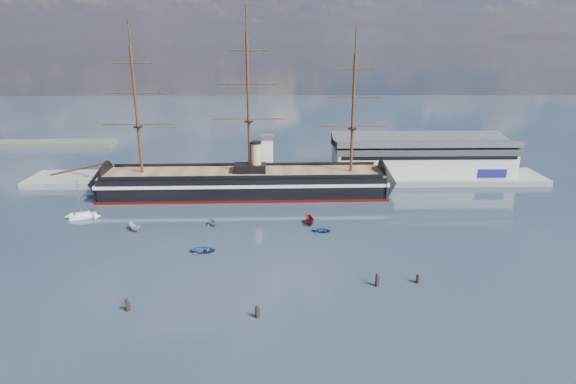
{
  "coord_description": "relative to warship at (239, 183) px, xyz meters",
  "views": [
    {
      "loc": [
        7.15,
        -87.23,
        48.29
      ],
      "look_at": [
        9.41,
        35.0,
        9.0
      ],
      "focal_mm": 30.0,
      "sensor_mm": 36.0,
      "label": 1
    }
  ],
  "objects": [
    {
      "name": "piling_near_mid",
      "position": [
        8.85,
        -71.25,
        -4.04
      ],
      "size": [
        0.64,
        0.64,
        3.08
      ],
      "primitive_type": "cylinder",
      "color": "black",
      "rests_on": "ground"
    },
    {
      "name": "motorboat_d",
      "position": [
        -5.1,
        -26.24,
        -4.04
      ],
      "size": [
        7.08,
        6.24,
        2.44
      ],
      "primitive_type": "imported",
      "rotation": [
        0.0,
        0.0,
        0.63
      ],
      "color": "gray",
      "rests_on": "ground"
    },
    {
      "name": "motorboat_b",
      "position": [
        -4.95,
        -43.14,
        -4.04
      ],
      "size": [
        1.62,
        3.68,
        1.68
      ],
      "primitive_type": "imported",
      "rotation": [
        0.0,
        0.0,
        1.52
      ],
      "color": "#314F86",
      "rests_on": "ground"
    },
    {
      "name": "piling_near_right",
      "position": [
        32.72,
        -60.18,
        -4.04
      ],
      "size": [
        0.64,
        0.64,
        3.58
      ],
      "primitive_type": "cylinder",
      "color": "black",
      "rests_on": "ground"
    },
    {
      "name": "motorboat_a",
      "position": [
        -24.88,
        -29.5,
        -4.04
      ],
      "size": [
        5.99,
        5.38,
        2.37
      ],
      "primitive_type": "imported",
      "rotation": [
        0.0,
        0.0,
        0.67
      ],
      "color": "beige",
      "rests_on": "ground"
    },
    {
      "name": "motorboat_c",
      "position": [
        21.32,
        -25.74,
        -4.04
      ],
      "size": [
        6.37,
        3.11,
        2.44
      ],
      "primitive_type": "imported",
      "rotation": [
        0.0,
        0.0,
        0.15
      ],
      "color": "maroon",
      "rests_on": "ground"
    },
    {
      "name": "motorboat_e",
      "position": [
        24.07,
        -31.29,
        -4.04
      ],
      "size": [
        1.8,
        3.1,
        1.36
      ],
      "primitive_type": "imported",
      "rotation": [
        0.0,
        0.0,
        1.34
      ],
      "color": "navy",
      "rests_on": "ground"
    },
    {
      "name": "quay_tower",
      "position": [
        8.91,
        13.0,
        5.72
      ],
      "size": [
        5.0,
        5.0,
        15.0
      ],
      "color": "silver",
      "rests_on": "ground"
    },
    {
      "name": "warship",
      "position": [
        0.0,
        0.0,
        0.0
      ],
      "size": [
        113.01,
        17.7,
        53.94
      ],
      "rotation": [
        0.0,
        0.0,
        0.02
      ],
      "color": "black",
      "rests_on": "ground"
    },
    {
      "name": "piling_near_left",
      "position": [
        -15.26,
        -68.53,
        -4.04
      ],
      "size": [
        0.64,
        0.64,
        3.13
      ],
      "primitive_type": "cylinder",
      "color": "black",
      "rests_on": "ground"
    },
    {
      "name": "sailboat",
      "position": [
        -42.17,
        -19.84,
        -3.31
      ],
      "size": [
        7.41,
        4.84,
        11.49
      ],
      "rotation": [
        0.0,
        0.0,
        0.42
      ],
      "color": "silver",
      "rests_on": "ground"
    },
    {
      "name": "piling_far_right",
      "position": [
        41.43,
        -58.97,
        -4.04
      ],
      "size": [
        0.64,
        0.64,
        2.69
      ],
      "primitive_type": "cylinder",
      "color": "black",
      "rests_on": "ground"
    },
    {
      "name": "quay",
      "position": [
        15.91,
        16.0,
        -4.04
      ],
      "size": [
        180.0,
        18.0,
        2.0
      ],
      "primitive_type": "cube",
      "color": "slate",
      "rests_on": "ground"
    },
    {
      "name": "warehouse",
      "position": [
        63.91,
        20.0,
        3.95
      ],
      "size": [
        63.0,
        21.0,
        11.6
      ],
      "color": "#B7BABC",
      "rests_on": "ground"
    },
    {
      "name": "ground",
      "position": [
        5.91,
        -20.0,
        -4.04
      ],
      "size": [
        600.0,
        600.0,
        0.0
      ],
      "primitive_type": "plane",
      "color": "#232E3B",
      "rests_on": "ground"
    }
  ]
}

